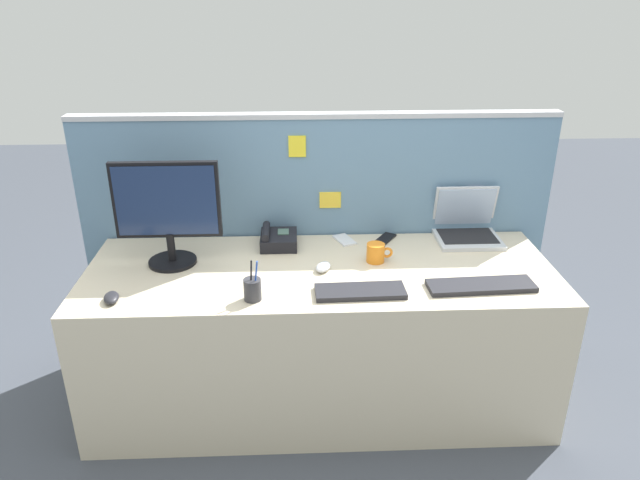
# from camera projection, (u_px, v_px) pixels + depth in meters

# --- Properties ---
(ground_plane) EXTENTS (10.00, 10.00, 0.00)m
(ground_plane) POSITION_uv_depth(u_px,v_px,m) (320.00, 396.00, 2.94)
(ground_plane) COLOR #424751
(desk) EXTENTS (2.11, 0.76, 0.71)m
(desk) POSITION_uv_depth(u_px,v_px,m) (320.00, 336.00, 2.80)
(desk) COLOR beige
(desk) RESTS_ON ground_plane
(cubicle_divider) EXTENTS (2.35, 0.08, 1.32)m
(cubicle_divider) POSITION_uv_depth(u_px,v_px,m) (317.00, 240.00, 3.06)
(cubicle_divider) COLOR #6084A3
(cubicle_divider) RESTS_ON ground_plane
(desktop_monitor) EXTENTS (0.47, 0.22, 0.48)m
(desktop_monitor) POSITION_uv_depth(u_px,v_px,m) (167.00, 208.00, 2.61)
(desktop_monitor) COLOR black
(desktop_monitor) RESTS_ON desk
(laptop) EXTENTS (0.31, 0.27, 0.26)m
(laptop) POSITION_uv_depth(u_px,v_px,m) (466.00, 226.00, 2.95)
(laptop) COLOR silver
(laptop) RESTS_ON desk
(desk_phone) EXTENTS (0.18, 0.20, 0.10)m
(desk_phone) POSITION_uv_depth(u_px,v_px,m) (278.00, 239.00, 2.87)
(desk_phone) COLOR black
(desk_phone) RESTS_ON desk
(keyboard_main) EXTENTS (0.38, 0.14, 0.02)m
(keyboard_main) POSITION_uv_depth(u_px,v_px,m) (360.00, 291.00, 2.44)
(keyboard_main) COLOR #232328
(keyboard_main) RESTS_ON desk
(keyboard_spare) EXTENTS (0.46, 0.15, 0.02)m
(keyboard_spare) POSITION_uv_depth(u_px,v_px,m) (481.00, 286.00, 2.49)
(keyboard_spare) COLOR #232328
(keyboard_spare) RESTS_ON desk
(computer_mouse_right_hand) EXTENTS (0.09, 0.12, 0.03)m
(computer_mouse_right_hand) POSITION_uv_depth(u_px,v_px,m) (323.00, 267.00, 2.64)
(computer_mouse_right_hand) COLOR silver
(computer_mouse_right_hand) RESTS_ON desk
(computer_mouse_left_hand) EXTENTS (0.08, 0.11, 0.03)m
(computer_mouse_left_hand) POSITION_uv_depth(u_px,v_px,m) (111.00, 298.00, 2.38)
(computer_mouse_left_hand) COLOR #232328
(computer_mouse_left_hand) RESTS_ON desk
(pen_cup) EXTENTS (0.07, 0.07, 0.18)m
(pen_cup) POSITION_uv_depth(u_px,v_px,m) (252.00, 289.00, 2.38)
(pen_cup) COLOR #333338
(pen_cup) RESTS_ON desk
(cell_phone_black_slab) EXTENTS (0.14, 0.16, 0.01)m
(cell_phone_black_slab) POSITION_uv_depth(u_px,v_px,m) (385.00, 239.00, 2.94)
(cell_phone_black_slab) COLOR black
(cell_phone_black_slab) RESTS_ON desk
(cell_phone_white_slab) EXTENTS (0.12, 0.15, 0.01)m
(cell_phone_white_slab) POSITION_uv_depth(u_px,v_px,m) (344.00, 240.00, 2.93)
(cell_phone_white_slab) COLOR silver
(cell_phone_white_slab) RESTS_ON desk
(coffee_mug) EXTENTS (0.12, 0.08, 0.09)m
(coffee_mug) POSITION_uv_depth(u_px,v_px,m) (376.00, 253.00, 2.71)
(coffee_mug) COLOR orange
(coffee_mug) RESTS_ON desk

